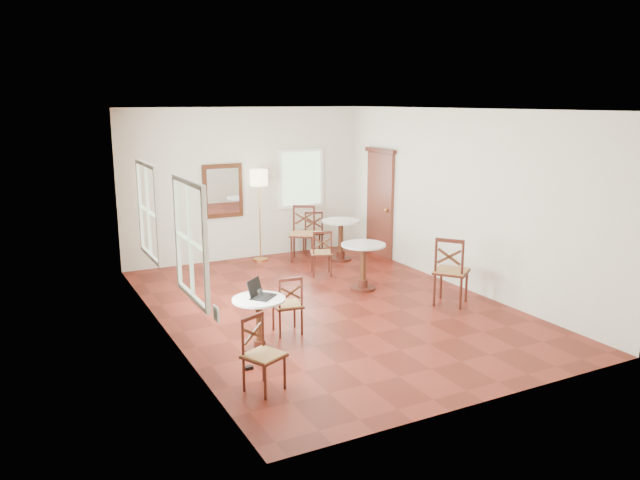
# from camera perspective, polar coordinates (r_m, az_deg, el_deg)

# --- Properties ---
(ground) EXTENTS (7.00, 7.00, 0.00)m
(ground) POSITION_cam_1_polar(r_m,az_deg,el_deg) (9.66, 0.82, -6.15)
(ground) COLOR maroon
(ground) RESTS_ON ground
(room_shell) EXTENTS (5.02, 7.02, 3.01)m
(room_shell) POSITION_cam_1_polar(r_m,az_deg,el_deg) (9.43, -0.25, 5.21)
(room_shell) COLOR beige
(room_shell) RESTS_ON ground
(cafe_table_near) EXTENTS (0.67, 0.67, 0.71)m
(cafe_table_near) POSITION_cam_1_polar(r_m,az_deg,el_deg) (7.90, -5.61, -7.22)
(cafe_table_near) COLOR #411910
(cafe_table_near) RESTS_ON ground
(cafe_table_mid) EXTENTS (0.75, 0.75, 0.79)m
(cafe_table_mid) POSITION_cam_1_polar(r_m,az_deg,el_deg) (10.41, 3.99, -1.97)
(cafe_table_mid) COLOR #411910
(cafe_table_mid) RESTS_ON ground
(cafe_table_back) EXTENTS (0.76, 0.76, 0.81)m
(cafe_table_back) POSITION_cam_1_polar(r_m,az_deg,el_deg) (12.32, 1.92, 0.42)
(cafe_table_back) COLOR #411910
(cafe_table_back) RESTS_ON ground
(chair_near_a) EXTENTS (0.42, 0.42, 0.83)m
(chair_near_a) POSITION_cam_1_polar(r_m,az_deg,el_deg) (8.48, -2.99, -5.96)
(chair_near_a) COLOR #411910
(chair_near_a) RESTS_ON ground
(chair_near_b) EXTENTS (0.51, 0.51, 0.84)m
(chair_near_b) POSITION_cam_1_polar(r_m,az_deg,el_deg) (6.90, -5.33, -10.43)
(chair_near_b) COLOR #411910
(chair_near_b) RESTS_ON ground
(chair_mid_a) EXTENTS (0.50, 0.50, 0.85)m
(chair_mid_a) POSITION_cam_1_polar(r_m,az_deg,el_deg) (11.25, 0.14, -1.17)
(chair_mid_a) COLOR #411910
(chair_mid_a) RESTS_ON ground
(chair_mid_b) EXTENTS (0.70, 0.70, 1.09)m
(chair_mid_b) POSITION_cam_1_polar(r_m,az_deg,el_deg) (9.83, 11.96, -2.80)
(chair_mid_b) COLOR #411910
(chair_mid_b) RESTS_ON ground
(chair_back_a) EXTENTS (0.53, 0.53, 0.91)m
(chair_back_a) POSITION_cam_1_polar(r_m,az_deg,el_deg) (12.86, -0.66, 0.75)
(chair_back_a) COLOR #411910
(chair_back_a) RESTS_ON ground
(chair_back_b) EXTENTS (0.69, 0.69, 1.08)m
(chair_back_b) POSITION_cam_1_polar(r_m,az_deg,el_deg) (12.33, -1.58, 0.62)
(chair_back_b) COLOR #411910
(chair_back_b) RESTS_ON ground
(floor_lamp) EXTENTS (0.35, 0.35, 1.82)m
(floor_lamp) POSITION_cam_1_polar(r_m,az_deg,el_deg) (12.16, -5.64, 5.18)
(floor_lamp) COLOR #BF8C3F
(floor_lamp) RESTS_ON ground
(laptop) EXTENTS (0.41, 0.41, 0.23)m
(laptop) POSITION_cam_1_polar(r_m,az_deg,el_deg) (7.84, -5.59, -4.86)
(laptop) COLOR black
(laptop) RESTS_ON cafe_table_near
(mouse) EXTENTS (0.09, 0.07, 0.03)m
(mouse) POSITION_cam_1_polar(r_m,az_deg,el_deg) (7.89, -4.53, -5.03)
(mouse) COLOR black
(mouse) RESTS_ON cafe_table_near
(navy_mug) EXTENTS (0.10, 0.07, 0.08)m
(navy_mug) POSITION_cam_1_polar(r_m,az_deg,el_deg) (7.96, -5.95, -4.71)
(navy_mug) COLOR #0F1333
(navy_mug) RESTS_ON cafe_table_near
(water_glass) EXTENTS (0.07, 0.07, 0.11)m
(water_glass) POSITION_cam_1_polar(r_m,az_deg,el_deg) (7.80, -5.51, -4.94)
(water_glass) COLOR white
(water_glass) RESTS_ON cafe_table_near
(power_adapter) EXTENTS (0.10, 0.06, 0.04)m
(power_adapter) POSITION_cam_1_polar(r_m,az_deg,el_deg) (7.56, -6.58, -11.61)
(power_adapter) COLOR black
(power_adapter) RESTS_ON ground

